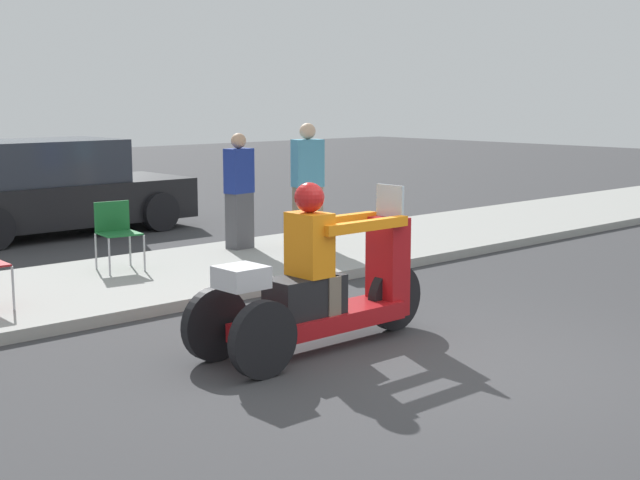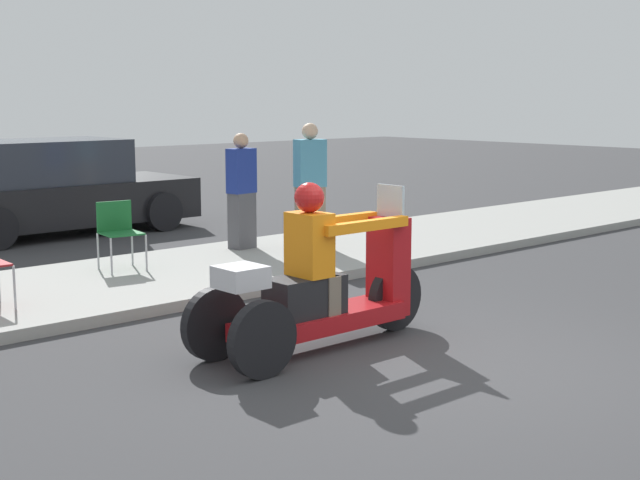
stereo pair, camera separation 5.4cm
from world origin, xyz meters
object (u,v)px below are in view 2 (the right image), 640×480
at_px(spectator_near_curb, 310,187).
at_px(folding_chair_set_back, 118,228).
at_px(motorcycle_trike, 320,290).
at_px(parked_car_lot_center, 53,190).
at_px(spectator_end_of_line, 242,193).

height_order(spectator_near_curb, folding_chair_set_back, spectator_near_curb).
distance_m(motorcycle_trike, parked_car_lot_center, 7.92).
xyz_separation_m(spectator_near_curb, spectator_end_of_line, (-0.85, 0.46, -0.06)).
distance_m(spectator_near_curb, spectator_end_of_line, 0.97).
distance_m(folding_chair_set_back, parked_car_lot_center, 4.03).
bearing_deg(folding_chair_set_back, parked_car_lot_center, 75.47).
height_order(spectator_end_of_line, parked_car_lot_center, spectator_end_of_line).
bearing_deg(spectator_near_curb, folding_chair_set_back, 174.74).
height_order(motorcycle_trike, folding_chair_set_back, motorcycle_trike).
bearing_deg(folding_chair_set_back, motorcycle_trike, -93.10).
relative_size(folding_chair_set_back, parked_car_lot_center, 0.19).
bearing_deg(parked_car_lot_center, folding_chair_set_back, -104.53).
distance_m(motorcycle_trike, spectator_end_of_line, 4.70).
bearing_deg(motorcycle_trike, parked_car_lot_center, 81.11).
bearing_deg(motorcycle_trike, spectator_end_of_line, 61.54).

